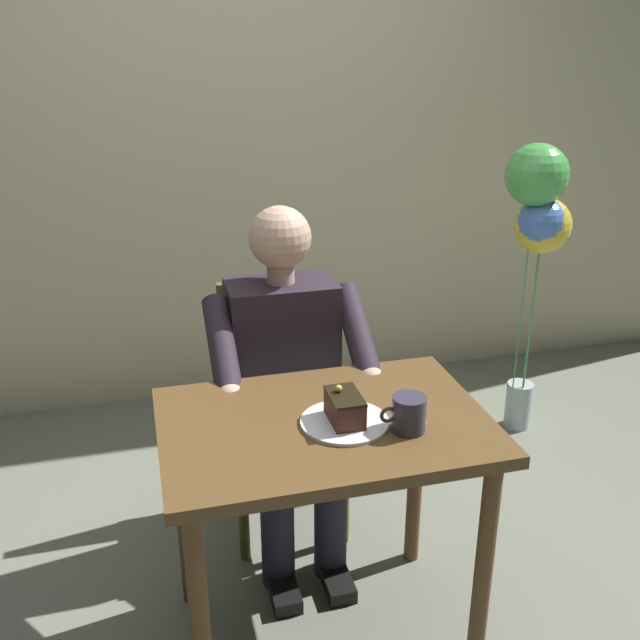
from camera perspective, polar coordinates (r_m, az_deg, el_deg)
ground_plane at (r=2.40m, az=0.32°, el=-23.60°), size 14.00×14.00×0.00m
cafe_rear_panel at (r=3.41m, az=-7.73°, el=18.15°), size 6.40×0.12×3.00m
dining_table at (r=2.00m, az=0.36°, el=-10.88°), size 0.89×0.61×0.75m
chair at (r=2.61m, az=-3.38°, el=-5.95°), size 0.42×0.42×0.90m
seated_person at (r=2.40m, az=-2.60°, el=-4.93°), size 0.53×0.58×1.21m
dessert_plate at (r=1.92m, az=1.98°, el=-8.16°), size 0.24×0.24×0.01m
cake_slice at (r=1.90m, az=1.99°, el=-7.00°), size 0.08×0.13×0.10m
coffee_cup at (r=1.88m, az=7.07°, el=-7.40°), size 0.12×0.09×0.10m
dessert_spoon at (r=1.93m, az=7.52°, el=-8.20°), size 0.07×0.14×0.01m
balloon_display at (r=3.11m, az=17.06°, el=7.60°), size 0.30×0.26×1.31m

